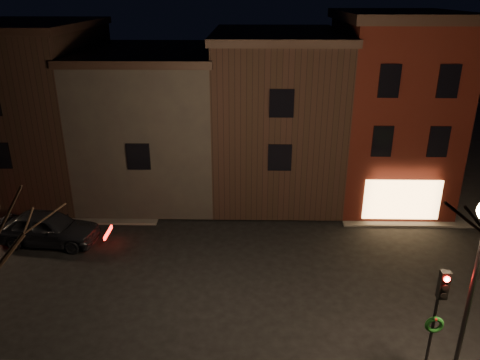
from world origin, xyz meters
name	(u,v)px	position (x,y,z in m)	size (l,w,h in m)	color
ground	(250,280)	(0.00, 0.00, 0.00)	(120.00, 120.00, 0.00)	black
sidewalk_far_left	(11,139)	(-20.00, 20.00, 0.06)	(30.00, 30.00, 0.12)	#2D2B28
corner_building	(390,107)	(8.00, 9.47, 5.40)	(6.50, 8.50, 10.50)	#40110B
row_building_a	(275,112)	(1.50, 10.50, 4.83)	(7.30, 10.30, 9.40)	black
row_building_b	(156,120)	(-5.75, 10.50, 4.33)	(7.80, 10.30, 8.40)	black
row_building_c	(36,107)	(-13.00, 10.50, 5.08)	(7.30, 10.30, 9.90)	black
traffic_signal	(438,309)	(5.60, -5.51, 2.81)	(0.58, 0.38, 4.05)	black
parked_car_a	(48,228)	(-9.91, 3.05, 0.84)	(1.99, 4.94, 1.68)	black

